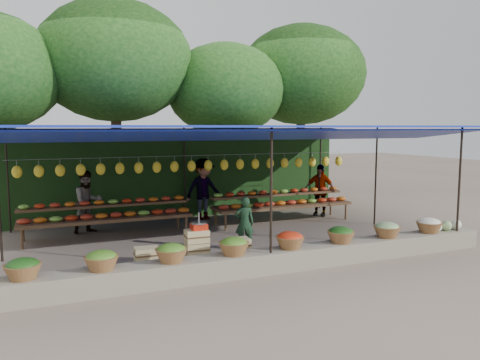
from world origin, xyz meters
name	(u,v)px	position (x,y,z in m)	size (l,w,h in m)	color
ground	(218,240)	(0.00, 0.00, 0.00)	(60.00, 60.00, 0.00)	#695B4D
stone_curb	(267,261)	(0.00, -2.75, 0.20)	(10.60, 0.55, 0.40)	gray
stall_canopy	(216,132)	(0.00, 0.07, 2.67)	(10.80, 6.60, 2.82)	black
produce_baskets	(263,243)	(-0.10, -2.75, 0.56)	(8.98, 0.58, 0.34)	brown
netting_backdrop	(182,177)	(0.00, 3.15, 1.25)	(10.60, 0.06, 2.50)	#1D4217
tree_row	(172,73)	(0.50, 6.09, 4.70)	(16.51, 5.50, 7.12)	#361F13
fruit_table_left	(107,214)	(-2.49, 1.35, 0.61)	(4.21, 0.95, 0.93)	#48371C
fruit_table_right	(282,201)	(2.51, 1.35, 0.61)	(4.21, 0.95, 0.93)	#48371C
crate_counter	(196,252)	(-1.22, -2.00, 0.31)	(2.37, 0.36, 0.77)	tan
weighing_scale	(199,225)	(-1.14, -2.00, 0.85)	(0.32, 0.32, 0.34)	red
vendor_seated	(244,223)	(0.24, -1.08, 0.61)	(0.44, 0.29, 1.21)	#17341E
customer_left	(88,202)	(-2.89, 2.05, 0.83)	(0.80, 0.63, 1.65)	slate
customer_mid	(204,189)	(0.49, 2.56, 0.93)	(1.20, 0.69, 1.85)	slate
customer_right	(320,190)	(4.04, 1.73, 0.81)	(0.95, 0.40, 1.63)	slate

